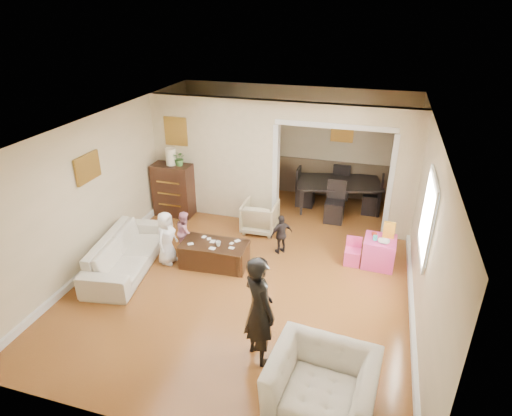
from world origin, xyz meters
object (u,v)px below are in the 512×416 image
(coffee_cup, at_px, (218,244))
(dining_table, at_px, (338,196))
(adult_person, at_px, (259,310))
(armchair_front, at_px, (322,387))
(child_toddler, at_px, (281,234))
(armchair_back, at_px, (260,217))
(table_lamp, at_px, (171,157))
(coffee_table, at_px, (215,254))
(child_kneel_a, at_px, (167,238))
(dresser, at_px, (174,190))
(cyan_cup, at_px, (375,238))
(play_table, at_px, (379,252))
(sofa, at_px, (127,252))
(child_kneel_b, at_px, (185,232))

(coffee_cup, bearing_deg, dining_table, 60.10)
(coffee_cup, height_order, adult_person, adult_person)
(armchair_front, xyz_separation_m, child_toddler, (-1.25, 3.29, 0.01))
(armchair_back, relative_size, child_toddler, 0.90)
(table_lamp, height_order, dining_table, table_lamp)
(armchair_back, distance_m, dining_table, 2.07)
(armchair_back, relative_size, armchair_front, 0.60)
(table_lamp, relative_size, coffee_table, 0.31)
(child_kneel_a, bearing_deg, table_lamp, 28.31)
(child_kneel_a, bearing_deg, coffee_table, -74.00)
(child_toddler, bearing_deg, armchair_front, 66.78)
(dresser, xyz_separation_m, dining_table, (3.46, 1.28, -0.26))
(cyan_cup, bearing_deg, dresser, 168.09)
(child_kneel_a, xyz_separation_m, child_toddler, (1.90, 0.90, -0.11))
(play_table, distance_m, adult_person, 3.16)
(coffee_table, bearing_deg, child_kneel_a, -169.99)
(child_toddler, bearing_deg, play_table, 138.85)
(table_lamp, height_order, adult_person, adult_person)
(child_kneel_a, bearing_deg, dining_table, -34.69)
(sofa, height_order, table_lamp, table_lamp)
(dresser, bearing_deg, cyan_cup, -11.91)
(play_table, relative_size, cyan_cup, 6.85)
(coffee_table, xyz_separation_m, dining_table, (1.84, 2.98, 0.11))
(coffee_table, distance_m, child_kneel_a, 0.91)
(sofa, xyz_separation_m, armchair_back, (1.89, 1.99, 0.01))
(dining_table, height_order, child_toddler, child_toddler)
(armchair_front, relative_size, cyan_cup, 14.71)
(armchair_back, relative_size, adult_person, 0.45)
(coffee_table, xyz_separation_m, adult_person, (1.38, -1.92, 0.56))
(dresser, distance_m, child_toddler, 2.83)
(coffee_cup, xyz_separation_m, child_kneel_b, (-0.80, 0.35, -0.07))
(coffee_cup, bearing_deg, coffee_table, 153.43)
(armchair_back, relative_size, dining_table, 0.38)
(child_kneel_b, bearing_deg, dining_table, -67.47)
(play_table, distance_m, dining_table, 2.36)
(dining_table, bearing_deg, dresser, -172.03)
(sofa, bearing_deg, coffee_table, -79.01)
(child_toddler, bearing_deg, child_kneel_a, -18.66)
(table_lamp, relative_size, play_table, 0.66)
(cyan_cup, distance_m, adult_person, 3.03)
(armchair_back, xyz_separation_m, child_toddler, (0.62, -0.72, 0.07))
(sofa, height_order, adult_person, adult_person)
(sofa, relative_size, armchair_front, 1.79)
(armchair_front, xyz_separation_m, table_lamp, (-3.91, 4.25, 0.96))
(sofa, distance_m, child_toddler, 2.81)
(armchair_front, height_order, play_table, armchair_front)
(coffee_cup, height_order, child_toddler, child_toddler)
(play_table, bearing_deg, dresser, 168.97)
(cyan_cup, xyz_separation_m, child_kneel_a, (-3.58, -0.94, -0.07))
(coffee_cup, xyz_separation_m, child_toddler, (0.95, 0.80, -0.09))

